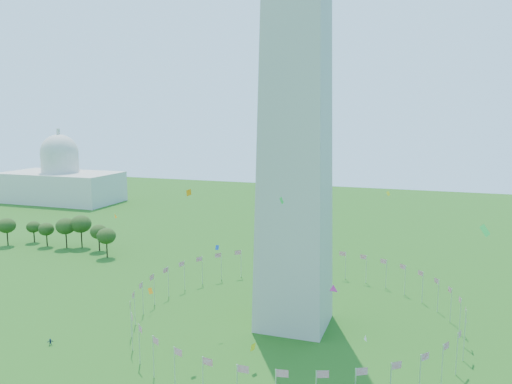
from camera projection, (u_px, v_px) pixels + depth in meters
flag_ring at (294, 307)px, 125.76m from camera, size 80.24×80.24×9.00m
capitol_building at (60, 164)px, 301.97m from camera, size 70.00×35.00×46.00m
kites_aloft at (283, 280)px, 100.73m from camera, size 100.74×68.37×33.94m
tree_line_west at (65, 235)px, 197.04m from camera, size 55.44×16.38×12.82m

